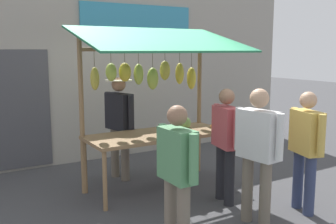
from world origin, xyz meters
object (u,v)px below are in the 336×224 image
(shopper_with_shopping_bag, at_px, (258,147))
(shopper_with_ponytail, at_px, (177,169))
(market_stall, at_px, (158,88))
(shopper_in_striped_shirt, at_px, (306,144))
(vendor_with_sunhat, at_px, (119,119))
(shopper_in_grey_tee, at_px, (226,138))

(shopper_with_shopping_bag, bearing_deg, shopper_with_ponytail, 85.14)
(market_stall, xyz_separation_m, shopper_with_ponytail, (0.82, 1.84, -0.65))
(market_stall, relative_size, shopper_in_striped_shirt, 1.55)
(market_stall, distance_m, shopper_in_striped_shirt, 2.28)
(vendor_with_sunhat, bearing_deg, shopper_with_ponytail, -23.19)
(shopper_in_striped_shirt, bearing_deg, market_stall, 48.90)
(market_stall, relative_size, shopper_in_grey_tee, 1.54)
(market_stall, relative_size, shopper_with_ponytail, 1.58)
(market_stall, xyz_separation_m, shopper_with_shopping_bag, (-0.36, 1.80, -0.57))
(shopper_in_grey_tee, bearing_deg, market_stall, 38.08)
(vendor_with_sunhat, distance_m, shopper_in_striped_shirt, 2.95)
(shopper_in_grey_tee, relative_size, shopper_in_striped_shirt, 1.00)
(vendor_with_sunhat, xyz_separation_m, shopper_in_striped_shirt, (-1.53, 2.52, -0.08))
(market_stall, height_order, shopper_in_striped_shirt, market_stall)
(shopper_with_shopping_bag, bearing_deg, shopper_in_grey_tee, -17.02)
(market_stall, bearing_deg, vendor_with_sunhat, -63.57)
(shopper_in_grey_tee, bearing_deg, shopper_in_striped_shirt, -127.01)
(shopper_with_ponytail, bearing_deg, shopper_in_grey_tee, -58.70)
(market_stall, relative_size, vendor_with_sunhat, 1.47)
(shopper_in_striped_shirt, xyz_separation_m, shopper_with_shopping_bag, (0.83, -0.03, 0.06))
(shopper_with_ponytail, bearing_deg, shopper_in_striped_shirt, -89.98)
(shopper_in_grey_tee, height_order, shopper_with_ponytail, shopper_in_grey_tee)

